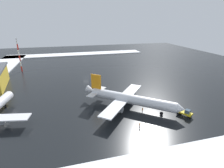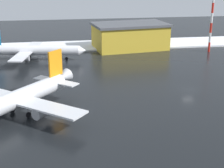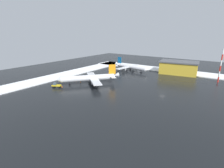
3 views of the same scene
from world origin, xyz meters
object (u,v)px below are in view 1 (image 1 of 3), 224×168
object	(u,v)px
airplane_far_rear	(129,99)
antenna_mast	(19,55)
pushback_tug	(185,113)
ground_crew_by_nose_gear	(140,125)
ground_crew_mid_apron	(142,110)
ground_crew_beside_wing	(177,107)

from	to	relation	value
airplane_far_rear	antenna_mast	distance (m)	74.64
airplane_far_rear	pushback_tug	size ratio (longest dim) A/B	5.68
airplane_far_rear	ground_crew_by_nose_gear	distance (m)	12.35
antenna_mast	ground_crew_mid_apron	bearing A→B (deg)	37.84
pushback_tug	antenna_mast	distance (m)	92.21
antenna_mast	airplane_far_rear	bearing A→B (deg)	37.81
pushback_tug	ground_crew_mid_apron	xyz separation A→B (m)	(-5.74, -12.15, -0.31)
ground_crew_mid_apron	antenna_mast	bearing A→B (deg)	138.80
ground_crew_mid_apron	ground_crew_by_nose_gear	world-z (taller)	same
ground_crew_mid_apron	antenna_mast	world-z (taller)	antenna_mast
ground_crew_mid_apron	ground_crew_beside_wing	size ratio (longest dim) A/B	1.00
pushback_tug	ground_crew_mid_apron	bearing A→B (deg)	-143.95
ground_crew_mid_apron	airplane_far_rear	bearing A→B (deg)	139.23
pushback_tug	ground_crew_mid_apron	size ratio (longest dim) A/B	2.98
ground_crew_mid_apron	ground_crew_beside_wing	distance (m)	12.10
pushback_tug	ground_crew_beside_wing	distance (m)	4.48
ground_crew_by_nose_gear	antenna_mast	distance (m)	84.10
pushback_tug	antenna_mast	world-z (taller)	antenna_mast
airplane_far_rear	antenna_mast	size ratio (longest dim) A/B	1.50
ground_crew_beside_wing	pushback_tug	bearing A→B (deg)	28.55
airplane_far_rear	ground_crew_beside_wing	xyz separation A→B (m)	(5.41, 15.29, -2.48)
ground_crew_mid_apron	antenna_mast	distance (m)	80.12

